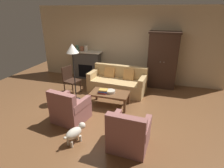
{
  "coord_description": "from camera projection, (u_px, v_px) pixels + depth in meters",
  "views": [
    {
      "loc": [
        1.51,
        -4.34,
        2.65
      ],
      "look_at": [
        0.02,
        0.61,
        0.55
      ],
      "focal_mm": 29.47,
      "sensor_mm": 36.0,
      "label": 1
    }
  ],
  "objects": [
    {
      "name": "ground_plane",
      "position": [
        105.0,
        109.0,
        5.25
      ],
      "size": [
        9.6,
        9.6,
        0.0
      ],
      "primitive_type": "plane",
      "color": "brown"
    },
    {
      "name": "back_wall",
      "position": [
        126.0,
        45.0,
        6.99
      ],
      "size": [
        7.2,
        0.1,
        2.8
      ],
      "primitive_type": "cube",
      "color": "beige",
      "rests_on": "ground"
    },
    {
      "name": "fireplace",
      "position": [
        87.0,
        64.0,
        7.49
      ],
      "size": [
        1.26,
        0.48,
        1.12
      ],
      "color": "#4C4947",
      "rests_on": "ground"
    },
    {
      "name": "armoire",
      "position": [
        162.0,
        60.0,
        6.47
      ],
      "size": [
        1.06,
        0.57,
        1.97
      ],
      "color": "#382319",
      "rests_on": "ground"
    },
    {
      "name": "couch",
      "position": [
        118.0,
        83.0,
        6.31
      ],
      "size": [
        1.98,
        1.0,
        0.86
      ],
      "color": "tan",
      "rests_on": "ground"
    },
    {
      "name": "coffee_table",
      "position": [
        110.0,
        94.0,
        5.33
      ],
      "size": [
        1.1,
        0.6,
        0.42
      ],
      "color": "brown",
      "rests_on": "ground"
    },
    {
      "name": "fruit_bowl",
      "position": [
        111.0,
        91.0,
        5.3
      ],
      "size": [
        0.27,
        0.27,
        0.07
      ],
      "primitive_type": "cylinder",
      "color": "beige",
      "rests_on": "coffee_table"
    },
    {
      "name": "book_stack",
      "position": [
        103.0,
        91.0,
        5.26
      ],
      "size": [
        0.26,
        0.2,
        0.12
      ],
      "color": "#B73833",
      "rests_on": "coffee_table"
    },
    {
      "name": "mantel_vase_jade",
      "position": [
        77.0,
        48.0,
        7.33
      ],
      "size": [
        0.12,
        0.12,
        0.22
      ],
      "primitive_type": "cylinder",
      "color": "slate",
      "rests_on": "fireplace"
    },
    {
      "name": "mantel_vase_terracotta",
      "position": [
        82.0,
        49.0,
        7.28
      ],
      "size": [
        0.14,
        0.14,
        0.18
      ],
      "primitive_type": "cylinder",
      "color": "#A86042",
      "rests_on": "fireplace"
    },
    {
      "name": "mantel_vase_cream",
      "position": [
        86.0,
        48.0,
        7.22
      ],
      "size": [
        0.15,
        0.15,
        0.23
      ],
      "primitive_type": "cylinder",
      "color": "beige",
      "rests_on": "fireplace"
    },
    {
      "name": "armchair_near_left",
      "position": [
        70.0,
        110.0,
        4.62
      ],
      "size": [
        0.89,
        0.89,
        0.88
      ],
      "color": "#935B56",
      "rests_on": "ground"
    },
    {
      "name": "armchair_near_right",
      "position": [
        129.0,
        134.0,
        3.71
      ],
      "size": [
        0.82,
        0.81,
        0.88
      ],
      "color": "#935B56",
      "rests_on": "ground"
    },
    {
      "name": "side_chair_wooden",
      "position": [
        70.0,
        78.0,
        6.17
      ],
      "size": [
        0.54,
        0.54,
        0.9
      ],
      "color": "#382319",
      "rests_on": "ground"
    },
    {
      "name": "floor_lamp",
      "position": [
        72.0,
        52.0,
        5.23
      ],
      "size": [
        0.36,
        0.36,
        1.76
      ],
      "color": "black",
      "rests_on": "ground"
    },
    {
      "name": "dog",
      "position": [
        75.0,
        133.0,
        3.87
      ],
      "size": [
        0.33,
        0.54,
        0.39
      ],
      "color": "beige",
      "rests_on": "ground"
    }
  ]
}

